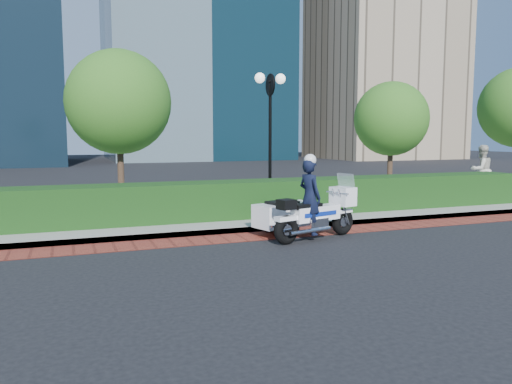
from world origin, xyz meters
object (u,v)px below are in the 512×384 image
object	(u,v)px
pedestrian	(481,170)
tree_c	(391,119)
police_motorcycle	(302,209)
tree_b	(119,102)
lamppost	(270,118)

from	to	relation	value
pedestrian	tree_c	bearing A→B (deg)	-13.65
tree_c	police_motorcycle	world-z (taller)	tree_c
tree_c	pedestrian	size ratio (longest dim) A/B	2.25
tree_b	tree_c	xyz separation A→B (m)	(10.00, -0.00, -0.39)
police_motorcycle	tree_c	bearing A→B (deg)	24.30
tree_c	police_motorcycle	bearing A→B (deg)	-139.28
lamppost	tree_c	size ratio (longest dim) A/B	0.98
tree_b	pedestrian	size ratio (longest dim) A/B	2.55
lamppost	tree_b	world-z (taller)	tree_b
tree_b	police_motorcycle	size ratio (longest dim) A/B	1.97
lamppost	tree_c	xyz separation A→B (m)	(5.50, 1.30, 0.09)
tree_c	pedestrian	distance (m)	4.10
lamppost	tree_b	bearing A→B (deg)	163.89
lamppost	pedestrian	xyz separation A→B (m)	(8.94, 0.22, -1.85)
lamppost	police_motorcycle	bearing A→B (deg)	-102.11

